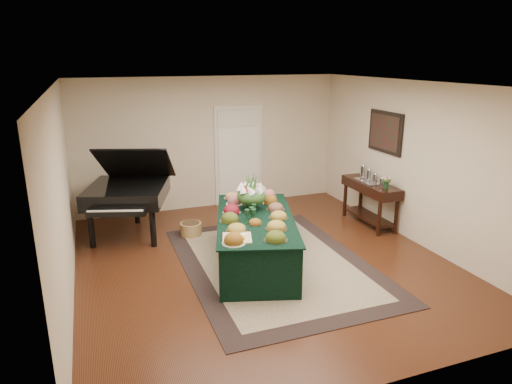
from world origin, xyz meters
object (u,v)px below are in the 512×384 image
object	(u,v)px
buffet_table	(256,240)
grand_piano	(128,192)
mahogany_sideboard	(370,192)
floral_centerpiece	(251,193)

from	to	relation	value
buffet_table	grand_piano	xyz separation A→B (m)	(-1.68, 1.87, 0.42)
grand_piano	mahogany_sideboard	xyz separation A→B (m)	(4.30, -1.00, -0.17)
buffet_table	grand_piano	distance (m)	2.55
buffet_table	mahogany_sideboard	xyz separation A→B (m)	(2.62, 0.87, 0.26)
buffet_table	floral_centerpiece	world-z (taller)	floral_centerpiece
floral_centerpiece	grand_piano	bearing A→B (deg)	139.43
buffet_table	floral_centerpiece	xyz separation A→B (m)	(0.07, 0.37, 0.65)
floral_centerpiece	mahogany_sideboard	size ratio (longest dim) A/B	0.34
floral_centerpiece	grand_piano	distance (m)	2.32
buffet_table	mahogany_sideboard	bearing A→B (deg)	18.45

